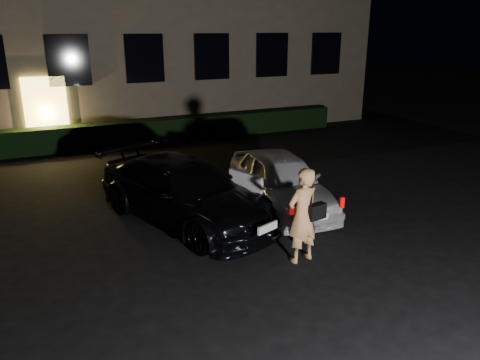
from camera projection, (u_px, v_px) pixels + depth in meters
name	position (u px, v px, depth m)	size (l,w,h in m)	color
ground	(298.00, 269.00, 8.31)	(80.00, 80.00, 0.00)	black
hedge	(152.00, 131.00, 17.27)	(15.00, 0.70, 0.85)	black
sedan	(185.00, 192.00, 10.17)	(3.44, 5.07, 1.36)	black
hatch	(281.00, 181.00, 10.94)	(1.96, 4.04, 1.33)	silver
man	(303.00, 215.00, 8.35)	(0.79, 0.54, 1.78)	tan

